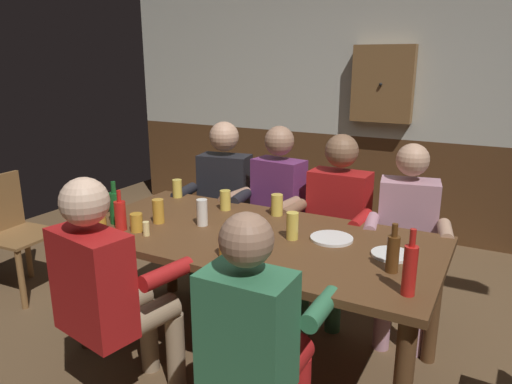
# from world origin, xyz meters

# --- Properties ---
(ground_plane) EXTENTS (6.75, 6.75, 0.00)m
(ground_plane) POSITION_xyz_m (0.00, 0.00, 0.00)
(ground_plane) COLOR brown
(back_wall_upper) EXTENTS (5.63, 0.12, 1.72)m
(back_wall_upper) POSITION_xyz_m (0.00, 2.57, 1.82)
(back_wall_upper) COLOR beige
(back_wall_wainscot) EXTENTS (5.63, 0.12, 0.96)m
(back_wall_wainscot) POSITION_xyz_m (0.00, 2.57, 0.48)
(back_wall_wainscot) COLOR brown
(back_wall_wainscot) RESTS_ON ground_plane
(dining_table) EXTENTS (2.02, 0.99, 0.76)m
(dining_table) POSITION_xyz_m (0.00, 0.09, 0.67)
(dining_table) COLOR brown
(dining_table) RESTS_ON ground_plane
(person_0) EXTENTS (0.56, 0.56, 1.25)m
(person_0) POSITION_xyz_m (-0.67, 0.82, 0.69)
(person_0) COLOR black
(person_0) RESTS_ON ground_plane
(person_1) EXTENTS (0.53, 0.53, 1.25)m
(person_1) POSITION_xyz_m (-0.24, 0.81, 0.68)
(person_1) COLOR #6B2D66
(person_1) RESTS_ON ground_plane
(person_2) EXTENTS (0.54, 0.51, 1.23)m
(person_2) POSITION_xyz_m (0.23, 0.82, 0.68)
(person_2) COLOR #AD1919
(person_2) RESTS_ON ground_plane
(person_3) EXTENTS (0.54, 0.57, 1.20)m
(person_3) POSITION_xyz_m (0.70, 0.80, 0.66)
(person_3) COLOR #B78493
(person_3) RESTS_ON ground_plane
(person_4) EXTENTS (0.58, 0.58, 1.21)m
(person_4) POSITION_xyz_m (-0.39, -0.63, 0.67)
(person_4) COLOR #AD1919
(person_4) RESTS_ON ground_plane
(person_5) EXTENTS (0.49, 0.51, 1.17)m
(person_5) POSITION_xyz_m (0.40, -0.63, 0.65)
(person_5) COLOR #33724C
(person_5) RESTS_ON ground_plane
(chair_empty_near_left) EXTENTS (0.47, 0.47, 0.88)m
(chair_empty_near_left) POSITION_xyz_m (-1.96, -0.03, 0.48)
(chair_empty_near_left) COLOR brown
(chair_empty_near_left) RESTS_ON ground_plane
(table_candle) EXTENTS (0.04, 0.04, 0.08)m
(table_candle) POSITION_xyz_m (-0.51, -0.21, 0.80)
(table_candle) COLOR #F9E08C
(table_candle) RESTS_ON dining_table
(plate_0) EXTENTS (0.20, 0.20, 0.01)m
(plate_0) POSITION_xyz_m (0.75, 0.15, 0.76)
(plate_0) COLOR white
(plate_0) RESTS_ON dining_table
(plate_1) EXTENTS (0.23, 0.23, 0.01)m
(plate_1) POSITION_xyz_m (0.41, 0.22, 0.76)
(plate_1) COLOR white
(plate_1) RESTS_ON dining_table
(bottle_0) EXTENTS (0.06, 0.06, 0.29)m
(bottle_0) POSITION_xyz_m (0.90, -0.23, 0.87)
(bottle_0) COLOR red
(bottle_0) RESTS_ON dining_table
(bottle_1) EXTENTS (0.07, 0.07, 0.23)m
(bottle_1) POSITION_xyz_m (-0.70, -0.20, 0.85)
(bottle_1) COLOR red
(bottle_1) RESTS_ON dining_table
(bottle_2) EXTENTS (0.07, 0.07, 0.25)m
(bottle_2) POSITION_xyz_m (-0.81, -0.13, 0.86)
(bottle_2) COLOR #195923
(bottle_2) RESTS_ON dining_table
(bottle_3) EXTENTS (0.06, 0.06, 0.23)m
(bottle_3) POSITION_xyz_m (0.79, -0.04, 0.85)
(bottle_3) COLOR #593314
(bottle_3) RESTS_ON dining_table
(pint_glass_0) EXTENTS (0.08, 0.08, 0.13)m
(pint_glass_0) POSITION_xyz_m (-0.81, -0.26, 0.82)
(pint_glass_0) COLOR gold
(pint_glass_0) RESTS_ON dining_table
(pint_glass_1) EXTENTS (0.08, 0.08, 0.11)m
(pint_glass_1) POSITION_xyz_m (0.03, -0.24, 0.81)
(pint_glass_1) COLOR gold
(pint_glass_1) RESTS_ON dining_table
(pint_glass_2) EXTENTS (0.07, 0.07, 0.10)m
(pint_glass_2) POSITION_xyz_m (-0.60, -0.18, 0.81)
(pint_glass_2) COLOR gold
(pint_glass_2) RESTS_ON dining_table
(pint_glass_3) EXTENTS (0.07, 0.07, 0.13)m
(pint_glass_3) POSITION_xyz_m (-0.83, 0.49, 0.82)
(pint_glass_3) COLOR #E5C64C
(pint_glass_3) RESTS_ON dining_table
(pint_glass_4) EXTENTS (0.06, 0.06, 0.16)m
(pint_glass_4) POSITION_xyz_m (-0.34, 0.08, 0.83)
(pint_glass_4) COLOR white
(pint_glass_4) RESTS_ON dining_table
(pint_glass_5) EXTENTS (0.07, 0.07, 0.13)m
(pint_glass_5) POSITION_xyz_m (-0.38, 0.40, 0.82)
(pint_glass_5) COLOR #E5C64C
(pint_glass_5) RESTS_ON dining_table
(pint_glass_6) EXTENTS (0.07, 0.07, 0.15)m
(pint_glass_6) POSITION_xyz_m (0.22, 0.13, 0.83)
(pint_glass_6) COLOR #E5C64C
(pint_glass_6) RESTS_ON dining_table
(pint_glass_7) EXTENTS (0.07, 0.07, 0.13)m
(pint_glass_7) POSITION_xyz_m (-0.03, 0.46, 0.82)
(pint_glass_7) COLOR #E5C64C
(pint_glass_7) RESTS_ON dining_table
(pint_glass_8) EXTENTS (0.07, 0.07, 0.14)m
(pint_glass_8) POSITION_xyz_m (-0.59, -0.01, 0.83)
(pint_glass_8) COLOR gold
(pint_glass_8) RESTS_ON dining_table
(wall_dart_cabinet) EXTENTS (0.56, 0.15, 0.70)m
(wall_dart_cabinet) POSITION_xyz_m (0.09, 2.44, 1.47)
(wall_dart_cabinet) COLOR brown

